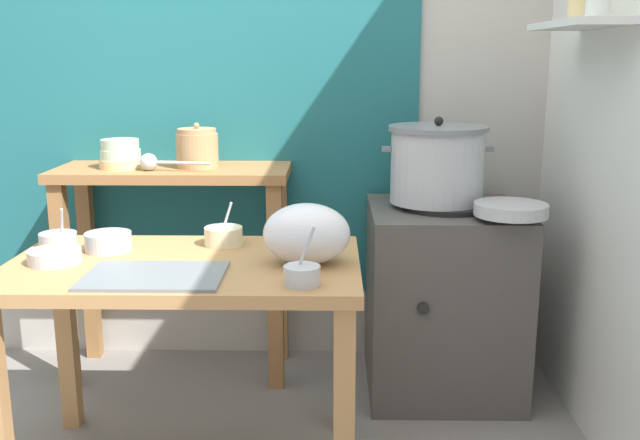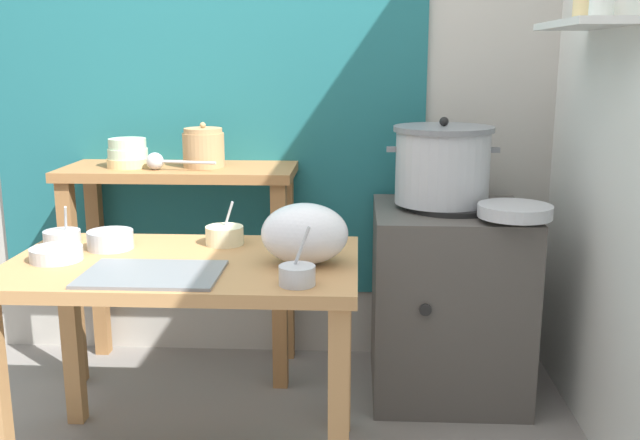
% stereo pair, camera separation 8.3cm
% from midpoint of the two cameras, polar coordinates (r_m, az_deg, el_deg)
% --- Properties ---
extents(wall_back, '(4.40, 0.12, 2.60)m').
position_cam_midpoint_polar(wall_back, '(3.20, -6.08, 12.05)').
color(wall_back, '#B2ADA3').
rests_on(wall_back, ground).
extents(prep_table, '(1.10, 0.66, 0.72)m').
position_cam_midpoint_polar(prep_table, '(2.32, -11.69, -5.87)').
color(prep_table, '#B27F4C').
rests_on(prep_table, ground).
extents(back_shelf_table, '(0.96, 0.40, 0.90)m').
position_cam_midpoint_polar(back_shelf_table, '(3.06, -12.24, 0.02)').
color(back_shelf_table, '#9E6B3D').
rests_on(back_shelf_table, ground).
extents(stove_block, '(0.60, 0.61, 0.78)m').
position_cam_midpoint_polar(stove_block, '(2.97, 8.96, -6.18)').
color(stove_block, '#4C4742').
rests_on(stove_block, ground).
extents(steamer_pot, '(0.44, 0.39, 0.34)m').
position_cam_midpoint_polar(steamer_pot, '(2.85, 8.49, 4.43)').
color(steamer_pot, '#B7BABF').
rests_on(steamer_pot, stove_block).
extents(clay_pot, '(0.17, 0.17, 0.18)m').
position_cam_midpoint_polar(clay_pot, '(2.99, -10.53, 5.63)').
color(clay_pot, tan).
rests_on(clay_pot, back_shelf_table).
extents(bowl_stack_enamel, '(0.17, 0.17, 0.12)m').
position_cam_midpoint_polar(bowl_stack_enamel, '(3.05, -16.35, 5.02)').
color(bowl_stack_enamel, '#E5C684').
rests_on(bowl_stack_enamel, back_shelf_table).
extents(ladle, '(0.29, 0.08, 0.07)m').
position_cam_midpoint_polar(ladle, '(2.95, -14.05, 4.50)').
color(ladle, '#B7BABF').
rests_on(ladle, back_shelf_table).
extents(serving_tray, '(0.40, 0.28, 0.01)m').
position_cam_midpoint_polar(serving_tray, '(2.14, -14.12, -4.34)').
color(serving_tray, slate).
rests_on(serving_tray, prep_table).
extents(plastic_bag, '(0.27, 0.21, 0.19)m').
position_cam_midpoint_polar(plastic_bag, '(2.19, -2.16, -1.12)').
color(plastic_bag, white).
rests_on(plastic_bag, prep_table).
extents(wide_pan, '(0.27, 0.27, 0.05)m').
position_cam_midpoint_polar(wide_pan, '(2.68, 14.10, 0.81)').
color(wide_pan, '#B7BABF').
rests_on(wide_pan, stove_block).
extents(prep_bowl_0, '(0.15, 0.15, 0.06)m').
position_cam_midpoint_polar(prep_bowl_0, '(2.47, -17.43, -1.60)').
color(prep_bowl_0, '#B7BABF').
rests_on(prep_bowl_0, prep_table).
extents(prep_bowl_1, '(0.10, 0.10, 0.17)m').
position_cam_midpoint_polar(prep_bowl_1, '(2.01, -2.63, -4.34)').
color(prep_bowl_1, '#B7BABF').
rests_on(prep_bowl_1, prep_table).
extents(prep_bowl_2, '(0.16, 0.16, 0.04)m').
position_cam_midpoint_polar(prep_bowl_2, '(2.38, -21.32, -2.67)').
color(prep_bowl_2, '#B7BABF').
rests_on(prep_bowl_2, prep_table).
extents(prep_bowl_3, '(0.13, 0.13, 0.15)m').
position_cam_midpoint_polar(prep_bowl_3, '(2.45, -8.65, -1.22)').
color(prep_bowl_3, beige).
rests_on(prep_bowl_3, prep_table).
extents(prep_bowl_4, '(0.12, 0.12, 0.13)m').
position_cam_midpoint_polar(prep_bowl_4, '(2.59, -20.99, -1.38)').
color(prep_bowl_4, '#B7BABF').
rests_on(prep_bowl_4, prep_table).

